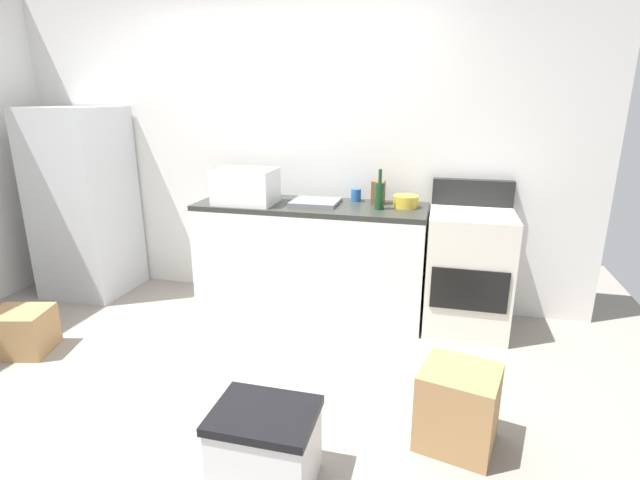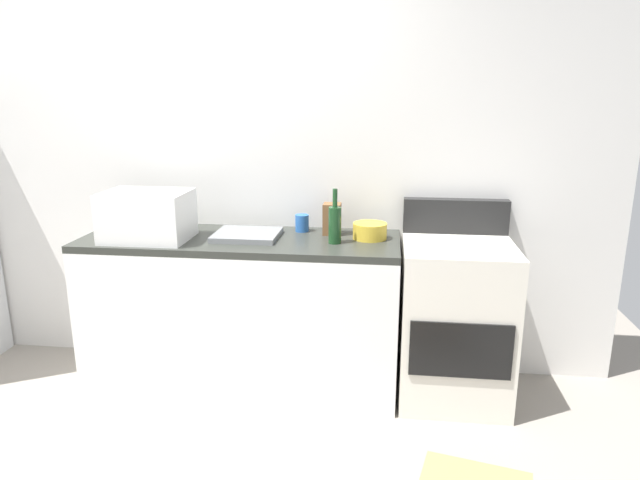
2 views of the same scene
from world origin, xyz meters
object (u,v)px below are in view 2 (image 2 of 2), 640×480
(microwave, at_px, (147,216))
(mixing_bowl, at_px, (370,231))
(stove_oven, at_px, (455,319))
(knife_block, at_px, (332,219))
(coffee_mug, at_px, (302,223))
(wine_bottle, at_px, (335,223))

(microwave, height_order, mixing_bowl, microwave)
(stove_oven, bearing_deg, knife_block, 168.88)
(microwave, xyz_separation_m, mixing_bowl, (1.23, 0.16, -0.09))
(coffee_mug, bearing_deg, knife_block, -13.62)
(stove_oven, xyz_separation_m, microwave, (-1.72, -0.10, 0.57))
(knife_block, bearing_deg, wine_bottle, -79.85)
(microwave, xyz_separation_m, coffee_mug, (0.82, 0.29, -0.09))
(stove_oven, xyz_separation_m, knife_block, (-0.71, 0.14, 0.52))
(knife_block, xyz_separation_m, mixing_bowl, (0.22, -0.08, -0.04))
(stove_oven, bearing_deg, coffee_mug, 168.37)
(wine_bottle, bearing_deg, stove_oven, 4.90)
(mixing_bowl, bearing_deg, wine_bottle, -147.82)
(stove_oven, xyz_separation_m, mixing_bowl, (-0.49, 0.06, 0.48))
(wine_bottle, distance_m, coffee_mug, 0.33)
(wine_bottle, height_order, mixing_bowl, wine_bottle)
(stove_oven, xyz_separation_m, wine_bottle, (-0.67, -0.06, 0.54))
(coffee_mug, relative_size, mixing_bowl, 0.53)
(wine_bottle, bearing_deg, microwave, -177.45)
(stove_oven, bearing_deg, wine_bottle, -175.10)
(knife_block, bearing_deg, mixing_bowl, -19.87)
(wine_bottle, xyz_separation_m, knife_block, (-0.04, 0.20, -0.02))
(wine_bottle, bearing_deg, coffee_mug, 131.99)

